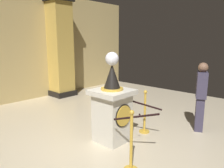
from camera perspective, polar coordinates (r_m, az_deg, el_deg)
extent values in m
plane|color=beige|center=(4.40, -0.77, -17.14)|extent=(11.29, 11.29, 0.00)
cube|color=tan|center=(7.98, -26.88, 8.68)|extent=(11.29, 0.16, 3.79)
cube|color=beige|center=(4.61, 0.00, -8.88)|extent=(0.61, 0.61, 1.01)
cube|color=beige|center=(4.44, 0.00, -2.14)|extent=(0.77, 0.77, 0.10)
cylinder|color=gold|center=(4.37, 3.12, -8.36)|extent=(0.42, 0.03, 0.42)
cylinder|color=black|center=(4.37, 3.02, -8.33)|extent=(0.47, 0.01, 0.47)
cylinder|color=gold|center=(4.43, 0.00, -1.26)|extent=(0.46, 0.46, 0.04)
cone|color=black|center=(4.38, 0.00, 2.16)|extent=(0.34, 0.34, 0.49)
cylinder|color=gold|center=(4.35, 0.00, 5.30)|extent=(0.03, 0.03, 0.07)
sphere|color=silver|center=(4.34, 0.00, 6.64)|extent=(0.27, 0.27, 0.27)
cylinder|color=gold|center=(3.61, 5.07, -15.30)|extent=(0.05, 0.05, 0.96)
sphere|color=gold|center=(3.41, 5.22, -7.48)|extent=(0.08, 0.08, 0.08)
cylinder|color=gold|center=(5.24, 8.46, -12.20)|extent=(0.24, 0.24, 0.03)
cylinder|color=gold|center=(5.08, 8.61, -7.58)|extent=(0.05, 0.05, 0.92)
sphere|color=gold|center=(4.94, 8.78, -2.07)|extent=(0.08, 0.08, 0.08)
cylinder|color=black|center=(3.85, 6.32, -8.57)|extent=(0.40, 0.74, 0.22)
cylinder|color=black|center=(4.60, 8.05, -5.28)|extent=(0.40, 0.74, 0.22)
sphere|color=black|center=(4.26, 7.24, -7.93)|extent=(0.04, 0.04, 0.04)
cube|color=black|center=(8.70, -12.90, -2.22)|extent=(0.83, 0.83, 0.20)
cube|color=gold|center=(8.48, -13.41, 9.15)|extent=(0.72, 0.72, 3.64)
cube|color=#383347|center=(5.56, 21.95, -7.31)|extent=(0.33, 0.28, 0.80)
cube|color=#383347|center=(5.38, 22.50, -0.24)|extent=(0.42, 0.35, 0.60)
sphere|color=brown|center=(5.32, 22.83, 4.06)|extent=(0.22, 0.22, 0.22)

